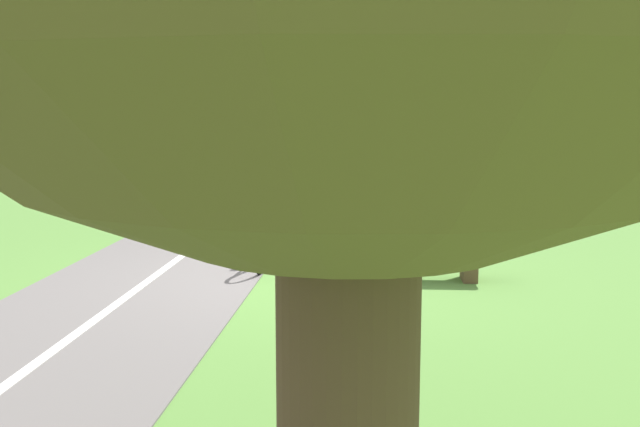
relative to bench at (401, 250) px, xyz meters
The scene contains 5 objects.
ground_plane 1.25m from the bench, ahead, with size 80.00×80.00×0.00m, color #548438.
bench is the anchor object (origin of this frame).
person_seated 0.55m from the bench, behind, with size 0.34×0.34×0.73m.
bicycle 1.67m from the bench, 19.02° to the right, with size 0.16×1.65×0.84m.
backpack 1.74m from the bench, 39.22° to the right, with size 0.40×0.34×0.39m.
Camera 1 is at (-1.23, 8.11, 1.93)m, focal length 40.80 mm.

